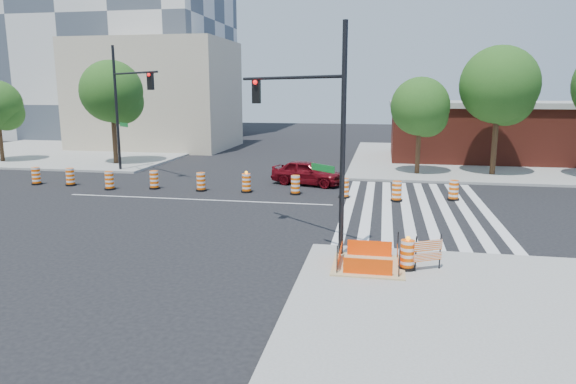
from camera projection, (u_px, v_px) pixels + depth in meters
name	position (u px, v px, depth m)	size (l,w,h in m)	color
ground	(196.00, 200.00, 26.26)	(120.00, 120.00, 0.00)	black
sidewalk_ne	(495.00, 160.00, 40.37)	(22.00, 22.00, 0.15)	gray
sidewalk_nw	(79.00, 150.00, 46.82)	(22.00, 22.00, 0.15)	gray
crosswalk_east	(416.00, 208.00, 24.30)	(6.75, 13.50, 0.01)	silver
lane_centerline	(196.00, 199.00, 26.26)	(14.00, 0.12, 0.01)	silver
excavation_pit	(368.00, 264.00, 15.93)	(2.20, 2.20, 0.90)	tan
brick_storefront	(497.00, 131.00, 39.93)	(16.50, 8.50, 4.60)	maroon
beige_midrise	(157.00, 95.00, 48.63)	(14.00, 10.00, 10.00)	#BCAC90
red_coupe	(308.00, 173.00, 30.20)	(1.72, 4.27, 1.46)	#5F080F
signal_pole_se	(311.00, 118.00, 17.36)	(4.35, 3.81, 7.48)	black
signal_pole_nw	(127.00, 97.00, 32.99)	(4.94, 4.01, 8.23)	black
pit_drum	(407.00, 255.00, 15.60)	(0.53, 0.53, 1.05)	black
barricade	(428.00, 251.00, 15.48)	(0.85, 0.48, 1.11)	#FF5C05
tree_north_b	(113.00, 95.00, 37.28)	(4.49, 4.49, 7.63)	#382314
tree_north_c	(421.00, 110.00, 32.80)	(3.73, 3.73, 6.34)	#382314
tree_north_d	(499.00, 89.00, 32.19)	(4.85, 4.85, 8.25)	#382314
median_drum_0	(36.00, 177.00, 30.31)	(0.60, 0.60, 1.02)	black
median_drum_1	(70.00, 177.00, 29.98)	(0.60, 0.60, 1.02)	black
median_drum_2	(109.00, 181.00, 28.78)	(0.60, 0.60, 1.02)	black
median_drum_3	(154.00, 180.00, 28.99)	(0.60, 0.60, 1.02)	black
median_drum_4	(201.00, 182.00, 28.39)	(0.60, 0.60, 1.02)	black
median_drum_5	(246.00, 183.00, 28.03)	(0.60, 0.60, 1.18)	black
median_drum_6	(295.00, 186.00, 27.47)	(0.60, 0.60, 1.02)	black
median_drum_7	(344.00, 189.00, 26.57)	(0.60, 0.60, 1.02)	black
median_drum_8	(397.00, 192.00, 25.76)	(0.60, 0.60, 1.02)	black
median_drum_9	(454.00, 191.00, 26.01)	(0.60, 0.60, 1.02)	black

